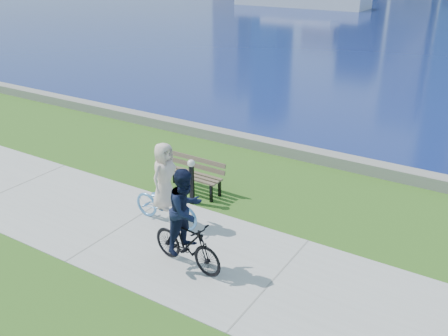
% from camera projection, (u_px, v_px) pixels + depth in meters
% --- Properties ---
extents(ground, '(320.00, 320.00, 0.00)m').
position_uv_depth(ground, '(273.00, 281.00, 9.90)').
color(ground, '#2A5516').
rests_on(ground, ground).
extents(concrete_path, '(80.00, 3.50, 0.02)m').
position_uv_depth(concrete_path, '(273.00, 281.00, 9.90)').
color(concrete_path, '#A3A39D').
rests_on(concrete_path, ground).
extents(seawall, '(90.00, 0.50, 0.35)m').
position_uv_depth(seawall, '(370.00, 167.00, 14.63)').
color(seawall, slate).
rests_on(seawall, ground).
extents(park_bench, '(1.76, 0.63, 0.91)m').
position_uv_depth(park_bench, '(194.00, 172.00, 13.39)').
color(park_bench, black).
rests_on(park_bench, ground).
extents(bollard_lamp, '(0.20, 0.20, 1.22)m').
position_uv_depth(bollard_lamp, '(192.00, 179.00, 12.67)').
color(bollard_lamp, black).
rests_on(bollard_lamp, ground).
extents(cyclist_woman, '(0.67, 1.85, 2.03)m').
position_uv_depth(cyclist_woman, '(165.00, 194.00, 11.70)').
color(cyclist_woman, '#5493CE').
rests_on(cyclist_woman, ground).
extents(cyclist_man, '(0.75, 1.83, 2.19)m').
position_uv_depth(cyclist_man, '(186.00, 227.00, 9.98)').
color(cyclist_man, black).
rests_on(cyclist_man, ground).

